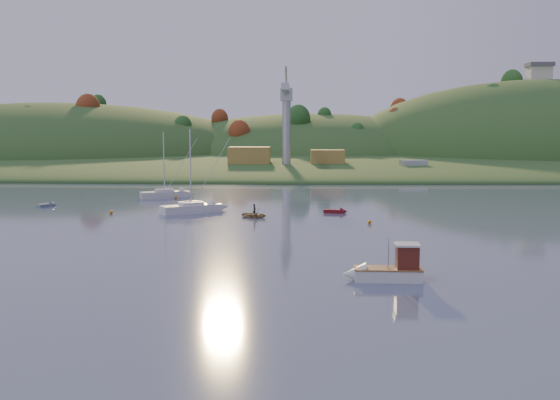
{
  "coord_description": "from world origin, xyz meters",
  "views": [
    {
      "loc": [
        5.23,
        -44.33,
        12.23
      ],
      "look_at": [
        2.84,
        35.6,
        2.97
      ],
      "focal_mm": 40.0,
      "sensor_mm": 36.0,
      "label": 1
    }
  ],
  "objects_px": {
    "canoe": "(254,215)",
    "grey_dinghy": "(50,205)",
    "red_tender": "(338,211)",
    "sailboat_far": "(165,194)",
    "sailboat_near": "(191,208)",
    "fishing_boat": "(383,270)"
  },
  "relations": [
    {
      "from": "canoe",
      "to": "grey_dinghy",
      "type": "relative_size",
      "value": 1.17
    },
    {
      "from": "fishing_boat",
      "to": "sailboat_far",
      "type": "distance_m",
      "value": 66.31
    },
    {
      "from": "canoe",
      "to": "red_tender",
      "type": "xyz_separation_m",
      "value": [
        11.84,
        4.83,
        -0.13
      ]
    },
    {
      "from": "canoe",
      "to": "sailboat_near",
      "type": "bearing_deg",
      "value": 89.21
    },
    {
      "from": "canoe",
      "to": "red_tender",
      "type": "distance_m",
      "value": 12.78
    },
    {
      "from": "canoe",
      "to": "grey_dinghy",
      "type": "distance_m",
      "value": 34.96
    },
    {
      "from": "sailboat_near",
      "to": "canoe",
      "type": "distance_m",
      "value": 10.37
    },
    {
      "from": "red_tender",
      "to": "grey_dinghy",
      "type": "relative_size",
      "value": 1.15
    },
    {
      "from": "canoe",
      "to": "fishing_boat",
      "type": "bearing_deg",
      "value": -136.92
    },
    {
      "from": "sailboat_near",
      "to": "red_tender",
      "type": "distance_m",
      "value": 21.32
    },
    {
      "from": "red_tender",
      "to": "canoe",
      "type": "bearing_deg",
      "value": -148.15
    },
    {
      "from": "canoe",
      "to": "red_tender",
      "type": "height_order",
      "value": "red_tender"
    },
    {
      "from": "sailboat_far",
      "to": "red_tender",
      "type": "xyz_separation_m",
      "value": [
        29.35,
        -18.75,
        -0.5
      ]
    },
    {
      "from": "grey_dinghy",
      "to": "fishing_boat",
      "type": "bearing_deg",
      "value": -98.19
    },
    {
      "from": "red_tender",
      "to": "grey_dinghy",
      "type": "height_order",
      "value": "red_tender"
    },
    {
      "from": "fishing_boat",
      "to": "grey_dinghy",
      "type": "distance_m",
      "value": 65.48
    },
    {
      "from": "sailboat_near",
      "to": "canoe",
      "type": "height_order",
      "value": "sailboat_near"
    },
    {
      "from": "fishing_boat",
      "to": "grey_dinghy",
      "type": "xyz_separation_m",
      "value": [
        -45.93,
        46.67,
        -0.66
      ]
    },
    {
      "from": "fishing_boat",
      "to": "canoe",
      "type": "xyz_separation_m",
      "value": [
        -12.85,
        35.37,
        -0.52
      ]
    },
    {
      "from": "fishing_boat",
      "to": "sailboat_far",
      "type": "bearing_deg",
      "value": -60.84
    },
    {
      "from": "sailboat_near",
      "to": "fishing_boat",
      "type": "bearing_deg",
      "value": -91.98
    },
    {
      "from": "sailboat_far",
      "to": "canoe",
      "type": "bearing_deg",
      "value": -77.84
    }
  ]
}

